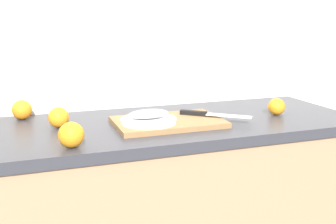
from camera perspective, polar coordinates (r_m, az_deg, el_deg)
name	(u,v)px	position (r m, az deg, el deg)	size (l,w,h in m)	color
back_wall	(97,31)	(1.84, -9.95, 11.19)	(3.20, 0.05, 2.50)	white
cutting_board	(168,122)	(1.57, 0.00, -1.42)	(0.41, 0.27, 0.02)	olive
white_plate	(149,121)	(1.52, -2.76, -1.22)	(0.21, 0.21, 0.01)	white
fish_fillet	(148,114)	(1.52, -2.77, -0.29)	(0.16, 0.07, 0.04)	#999E99
chef_knife	(206,114)	(1.63, 5.40, -0.28)	(0.24, 0.21, 0.02)	silver
orange_0	(59,117)	(1.58, -15.17, -0.74)	(0.08, 0.08, 0.08)	orange
orange_1	(276,107)	(1.78, 15.05, 0.73)	(0.07, 0.07, 0.07)	orange
orange_2	(71,135)	(1.32, -13.48, -3.15)	(0.08, 0.08, 0.08)	orange
orange_3	(22,110)	(1.75, -19.90, 0.29)	(0.08, 0.08, 0.08)	orange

